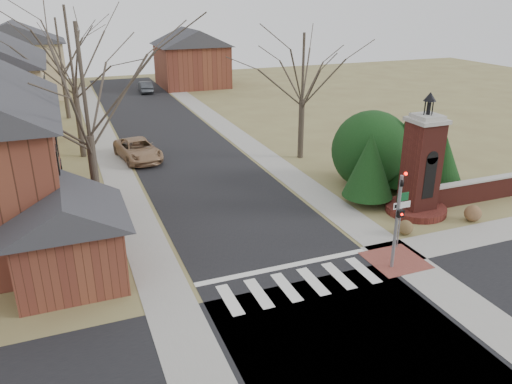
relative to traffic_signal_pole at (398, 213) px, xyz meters
name	(u,v)px	position (x,y,z in m)	size (l,w,h in m)	color
ground	(309,295)	(-4.30, -0.57, -2.59)	(120.00, 120.00, 0.00)	brown
main_street	(179,146)	(-4.30, 21.43, -2.58)	(8.00, 70.00, 0.01)	black
cross_street	(349,341)	(-4.30, -3.57, -2.58)	(120.00, 8.00, 0.01)	black
crosswalk_zone	(300,284)	(-4.30, 0.23, -2.58)	(8.00, 2.20, 0.02)	silver
stop_bar	(284,267)	(-4.30, 1.73, -2.58)	(8.00, 0.35, 0.02)	silver
sidewalk_right_main	(242,139)	(0.90, 21.43, -2.58)	(2.00, 60.00, 0.02)	gray
sidewalk_left	(109,153)	(-9.50, 21.43, -2.58)	(2.00, 60.00, 0.02)	gray
curb_apron	(395,260)	(0.50, 0.43, -2.57)	(2.40, 2.40, 0.02)	brown
traffic_signal_pole	(398,213)	(0.00, 0.00, 0.00)	(0.28, 0.41, 4.50)	slate
sign_post	(401,209)	(1.29, 1.41, -0.64)	(0.90, 0.07, 2.75)	slate
brick_gate_monument	(420,174)	(4.70, 4.42, -0.42)	(3.20, 3.20, 6.47)	#5B211A
brick_garden_wall	(482,189)	(9.20, 4.43, -1.93)	(7.50, 0.50, 1.30)	#5B211A
garage_left	(67,232)	(-12.82, 3.92, -0.35)	(4.80, 4.80, 4.29)	brown
house_distant_left	(16,59)	(-16.31, 47.42, 1.66)	(10.80, 8.80, 8.53)	tan
house_distant_right	(191,56)	(3.69, 47.42, 1.06)	(8.80, 8.80, 7.30)	brown
evergreen_near	(370,165)	(2.90, 6.43, -0.29)	(2.80, 2.80, 4.10)	#473D33
evergreen_mid	(406,147)	(6.20, 7.63, 0.01)	(3.40, 3.40, 4.70)	#473D33
evergreen_far	(444,160)	(8.20, 6.63, -0.69)	(2.40, 2.40, 3.30)	#473D33
evergreen_mass	(372,147)	(4.70, 8.93, -0.19)	(4.80, 4.80, 4.80)	black
bare_tree_0	(81,73)	(-11.30, 8.43, 5.11)	(8.05, 8.05, 11.15)	#473D33
bare_tree_1	(68,41)	(-11.30, 21.43, 5.44)	(8.40, 8.40, 11.64)	#473D33
bare_tree_2	(58,41)	(-11.80, 34.43, 4.44)	(7.35, 7.35, 10.19)	#473D33
bare_tree_3	(303,62)	(3.20, 15.43, 4.10)	(7.00, 7.00, 9.70)	#473D33
pickup_truck	(138,150)	(-7.70, 19.20, -1.86)	(2.39, 5.19, 1.44)	#9F7957
distant_car	(145,87)	(-2.70, 44.99, -1.92)	(1.40, 4.02, 1.32)	#383B40
dry_shrub_left	(405,227)	(2.50, 2.43, -2.22)	(0.73, 0.73, 0.73)	brown
dry_shrub_right	(473,213)	(6.70, 2.43, -2.16)	(0.86, 0.86, 0.86)	brown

